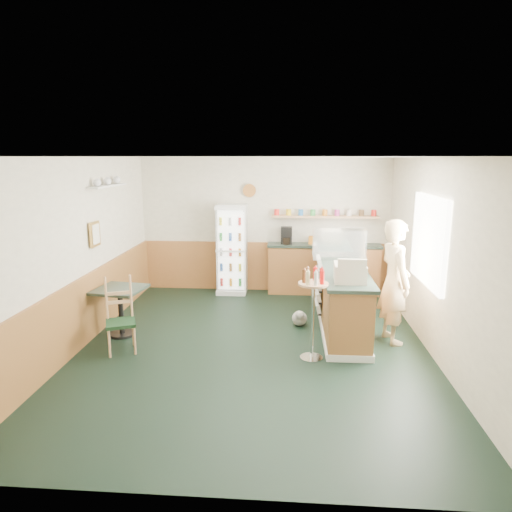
# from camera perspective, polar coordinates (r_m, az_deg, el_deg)

# --- Properties ---
(ground) EXTENTS (6.00, 6.00, 0.00)m
(ground) POSITION_cam_1_polar(r_m,az_deg,el_deg) (6.74, -0.43, -11.34)
(ground) COLOR black
(ground) RESTS_ON ground
(room_envelope) EXTENTS (5.04, 6.02, 2.72)m
(room_envelope) POSITION_cam_1_polar(r_m,az_deg,el_deg) (7.02, -1.81, 2.63)
(room_envelope) COLOR beige
(room_envelope) RESTS_ON ground
(service_counter) EXTENTS (0.68, 3.01, 1.01)m
(service_counter) POSITION_cam_1_polar(r_m,az_deg,el_deg) (7.61, 10.45, -5.04)
(service_counter) COLOR #AD6538
(service_counter) RESTS_ON ground
(back_counter) EXTENTS (2.24, 0.42, 1.69)m
(back_counter) POSITION_cam_1_polar(r_m,az_deg,el_deg) (9.24, 8.36, -1.33)
(back_counter) COLOR #AD6538
(back_counter) RESTS_ON ground
(drinks_fridge) EXTENTS (0.59, 0.52, 1.79)m
(drinks_fridge) POSITION_cam_1_polar(r_m,az_deg,el_deg) (9.15, -3.03, 0.86)
(drinks_fridge) COLOR silver
(drinks_fridge) RESTS_ON ground
(display_case) EXTENTS (0.89, 0.46, 0.50)m
(display_case) POSITION_cam_1_polar(r_m,az_deg,el_deg) (7.88, 10.32, 1.54)
(display_case) COLOR silver
(display_case) RESTS_ON service_counter
(cash_register) EXTENTS (0.44, 0.46, 0.25)m
(cash_register) POSITION_cam_1_polar(r_m,az_deg,el_deg) (6.44, 11.64, -2.05)
(cash_register) COLOR beige
(cash_register) RESTS_ON service_counter
(shopkeeper) EXTENTS (0.57, 0.70, 1.84)m
(shopkeeper) POSITION_cam_1_polar(r_m,az_deg,el_deg) (6.96, 16.92, -3.09)
(shopkeeper) COLOR tan
(shopkeeper) RESTS_ON ground
(condiment_stand) EXTENTS (0.40, 0.40, 1.25)m
(condiment_stand) POSITION_cam_1_polar(r_m,az_deg,el_deg) (6.14, 7.12, -5.59)
(condiment_stand) COLOR silver
(condiment_stand) RESTS_ON ground
(newspaper_rack) EXTENTS (0.09, 0.46, 0.91)m
(newspaper_rack) POSITION_cam_1_polar(r_m,az_deg,el_deg) (7.44, 7.85, -3.57)
(newspaper_rack) COLOR black
(newspaper_rack) RESTS_ON ground
(cafe_table) EXTENTS (0.79, 0.79, 0.75)m
(cafe_table) POSITION_cam_1_polar(r_m,az_deg,el_deg) (7.29, -16.59, -5.56)
(cafe_table) COLOR black
(cafe_table) RESTS_ON ground
(cafe_chair) EXTENTS (0.51, 0.52, 1.06)m
(cafe_chair) POSITION_cam_1_polar(r_m,az_deg,el_deg) (6.76, -16.37, -6.75)
(cafe_chair) COLOR black
(cafe_chair) RESTS_ON ground
(dog_doorstop) EXTENTS (0.24, 0.32, 0.29)m
(dog_doorstop) POSITION_cam_1_polar(r_m,az_deg,el_deg) (7.52, 5.46, -7.70)
(dog_doorstop) COLOR gray
(dog_doorstop) RESTS_ON ground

